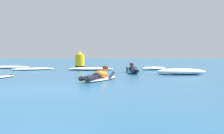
% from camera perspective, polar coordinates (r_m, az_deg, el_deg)
% --- Properties ---
extents(ground_plane, '(120.00, 120.00, 0.00)m').
position_cam_1_polar(ground_plane, '(17.73, -8.23, -0.50)').
color(ground_plane, '#235B84').
extents(surfer_near, '(1.51, 2.43, 0.53)m').
position_cam_1_polar(surfer_near, '(10.12, -2.39, -1.81)').
color(surfer_near, silver).
rests_on(surfer_near, ground).
extents(surfer_far, '(0.68, 2.64, 0.53)m').
position_cam_1_polar(surfer_far, '(14.36, 4.00, -0.60)').
color(surfer_far, '#2DB2D1').
rests_on(surfer_far, ground).
extents(whitewater_front, '(2.69, 1.92, 0.12)m').
position_cam_1_polar(whitewater_front, '(17.77, -14.90, -0.36)').
color(whitewater_front, white).
rests_on(whitewater_front, ground).
extents(whitewater_mid_left, '(2.25, 1.16, 0.27)m').
position_cam_1_polar(whitewater_mid_left, '(13.36, 13.11, -0.90)').
color(whitewater_mid_left, white).
rests_on(whitewater_mid_left, ground).
extents(whitewater_mid_right, '(2.74, 1.50, 0.16)m').
position_cam_1_polar(whitewater_mid_right, '(16.98, -4.16, -0.35)').
color(whitewater_mid_right, white).
rests_on(whitewater_mid_right, ground).
extents(whitewater_back, '(1.66, 1.16, 0.19)m').
position_cam_1_polar(whitewater_back, '(17.37, 8.03, -0.27)').
color(whitewater_back, white).
rests_on(whitewater_back, ground).
extents(whitewater_far_band, '(3.21, 0.95, 0.19)m').
position_cam_1_polar(whitewater_far_band, '(19.78, -20.12, -0.07)').
color(whitewater_far_band, white).
rests_on(whitewater_far_band, ground).
extents(channel_marker_buoy, '(0.66, 0.66, 1.13)m').
position_cam_1_polar(channel_marker_buoy, '(20.30, -6.20, 1.16)').
color(channel_marker_buoy, yellow).
rests_on(channel_marker_buoy, ground).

